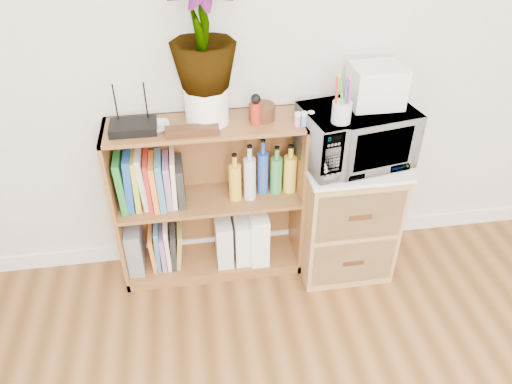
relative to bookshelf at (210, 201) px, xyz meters
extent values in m
cube|color=white|center=(0.35, 0.14, -0.42)|extent=(4.00, 0.02, 0.10)
cube|color=brown|center=(0.00, 0.00, 0.00)|extent=(1.00, 0.30, 0.95)
cube|color=#9E7542|center=(0.75, -0.08, -0.12)|extent=(0.50, 0.45, 0.70)
imported|color=silver|center=(0.75, -0.08, 0.39)|extent=(0.59, 0.45, 0.30)
cylinder|color=silver|center=(0.62, -0.20, 0.59)|extent=(0.09, 0.09, 0.10)
cube|color=white|center=(0.84, -0.04, 0.64)|extent=(0.25, 0.21, 0.20)
cube|color=black|center=(-0.34, -0.02, 0.50)|extent=(0.22, 0.15, 0.04)
imported|color=silver|center=(-0.23, -0.03, 0.49)|extent=(0.13, 0.13, 0.03)
cylinder|color=white|center=(0.02, 0.02, 0.56)|extent=(0.21, 0.21, 0.18)
imported|color=#307A38|center=(0.02, 0.02, 0.93)|extent=(0.31, 0.31, 0.55)
cube|color=#391E0F|center=(-0.06, -0.10, 0.50)|extent=(0.25, 0.06, 0.04)
cylinder|color=#A52114|center=(0.25, -0.04, 0.53)|extent=(0.05, 0.05, 0.11)
cylinder|color=#36210E|center=(0.29, 0.01, 0.51)|extent=(0.13, 0.13, 0.08)
cube|color=pink|center=(0.48, -0.09, 0.50)|extent=(0.10, 0.04, 0.05)
cube|color=slate|center=(-0.43, 0.00, -0.26)|extent=(0.08, 0.23, 0.28)
cube|color=silver|center=(0.06, -0.01, -0.26)|extent=(0.09, 0.23, 0.29)
cube|color=white|center=(0.17, -0.01, -0.27)|extent=(0.09, 0.22, 0.28)
cube|color=white|center=(0.26, -0.01, -0.24)|extent=(0.10, 0.26, 0.32)
cube|color=#217C2E|center=(-0.44, 0.00, 0.17)|extent=(0.04, 0.20, 0.30)
cube|color=#1A4B9F|center=(-0.40, 0.00, 0.18)|extent=(0.05, 0.20, 0.31)
cube|color=gold|center=(-0.37, 0.00, 0.17)|extent=(0.03, 0.20, 0.29)
cube|color=silver|center=(-0.34, 0.00, 0.18)|extent=(0.05, 0.20, 0.31)
cube|color=red|center=(-0.31, 0.00, 0.17)|extent=(0.02, 0.20, 0.29)
cube|color=orange|center=(-0.28, 0.00, 0.16)|extent=(0.03, 0.20, 0.27)
cube|color=teal|center=(-0.25, 0.00, 0.17)|extent=(0.04, 0.20, 0.28)
cube|color=#9C6EA5|center=(-0.21, 0.00, 0.15)|extent=(0.03, 0.20, 0.25)
cube|color=#FFE4C6|center=(-0.18, 0.00, 0.16)|extent=(0.03, 0.20, 0.28)
cube|color=#242424|center=(-0.15, 0.00, 0.14)|extent=(0.04, 0.20, 0.24)
cylinder|color=gold|center=(0.14, 0.00, 0.16)|extent=(0.07, 0.07, 0.27)
cylinder|color=silver|center=(0.22, 0.00, 0.18)|extent=(0.06, 0.06, 0.31)
cylinder|color=#2650B4|center=(0.29, 0.00, 0.18)|extent=(0.06, 0.06, 0.31)
cylinder|color=green|center=(0.37, 0.00, 0.16)|extent=(0.06, 0.06, 0.27)
cylinder|color=yellow|center=(0.44, 0.00, 0.16)|extent=(0.07, 0.07, 0.27)
cube|color=orange|center=(-0.34, 0.00, -0.29)|extent=(0.03, 0.19, 0.23)
cube|color=teal|center=(-0.31, 0.00, -0.27)|extent=(0.03, 0.19, 0.28)
cube|color=#936BA1|center=(-0.28, 0.00, -0.29)|extent=(0.03, 0.19, 0.23)
cube|color=#FEE5C6|center=(-0.25, 0.00, -0.26)|extent=(0.02, 0.19, 0.28)
cube|color=black|center=(-0.22, 0.00, -0.28)|extent=(0.04, 0.19, 0.24)
cube|color=olive|center=(-0.19, 0.00, -0.29)|extent=(0.05, 0.19, 0.24)
camera|label=1|loc=(-0.08, -2.19, 1.63)|focal=35.00mm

